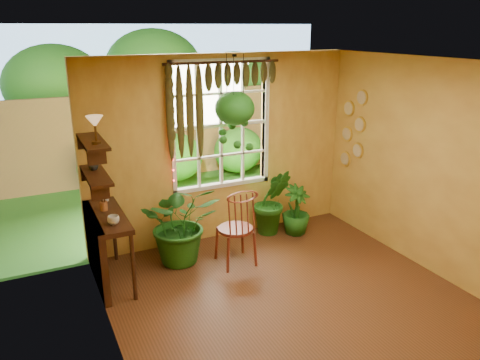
{
  "coord_description": "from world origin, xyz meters",
  "views": [
    {
      "loc": [
        -2.6,
        -3.78,
        3.05
      ],
      "look_at": [
        -0.24,
        1.15,
        1.24
      ],
      "focal_mm": 35.0,
      "sensor_mm": 36.0,
      "label": 1
    }
  ],
  "objects_px": {
    "potted_plant_mid": "(272,202)",
    "hanging_basket": "(235,113)",
    "windsor_chair": "(237,239)",
    "potted_plant_left": "(181,222)",
    "counter_ledge": "(100,242)"
  },
  "relations": [
    {
      "from": "potted_plant_mid",
      "to": "hanging_basket",
      "type": "relative_size",
      "value": 0.78
    },
    {
      "from": "windsor_chair",
      "to": "potted_plant_mid",
      "type": "height_order",
      "value": "windsor_chair"
    },
    {
      "from": "hanging_basket",
      "to": "windsor_chair",
      "type": "bearing_deg",
      "value": -113.43
    },
    {
      "from": "windsor_chair",
      "to": "hanging_basket",
      "type": "bearing_deg",
      "value": 67.16
    },
    {
      "from": "windsor_chair",
      "to": "counter_ledge",
      "type": "bearing_deg",
      "value": 171.64
    },
    {
      "from": "counter_ledge",
      "to": "windsor_chair",
      "type": "bearing_deg",
      "value": -8.95
    },
    {
      "from": "windsor_chair",
      "to": "hanging_basket",
      "type": "height_order",
      "value": "hanging_basket"
    },
    {
      "from": "potted_plant_left",
      "to": "counter_ledge",
      "type": "bearing_deg",
      "value": -174.05
    },
    {
      "from": "counter_ledge",
      "to": "hanging_basket",
      "type": "xyz_separation_m",
      "value": [
        1.98,
        0.35,
        1.37
      ]
    },
    {
      "from": "counter_ledge",
      "to": "windsor_chair",
      "type": "height_order",
      "value": "windsor_chair"
    },
    {
      "from": "potted_plant_left",
      "to": "hanging_basket",
      "type": "distance_m",
      "value": 1.65
    },
    {
      "from": "hanging_basket",
      "to": "potted_plant_left",
      "type": "bearing_deg",
      "value": -165.02
    },
    {
      "from": "counter_ledge",
      "to": "hanging_basket",
      "type": "bearing_deg",
      "value": 10.13
    },
    {
      "from": "windsor_chair",
      "to": "potted_plant_mid",
      "type": "distance_m",
      "value": 1.13
    },
    {
      "from": "windsor_chair",
      "to": "potted_plant_left",
      "type": "distance_m",
      "value": 0.77
    }
  ]
}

